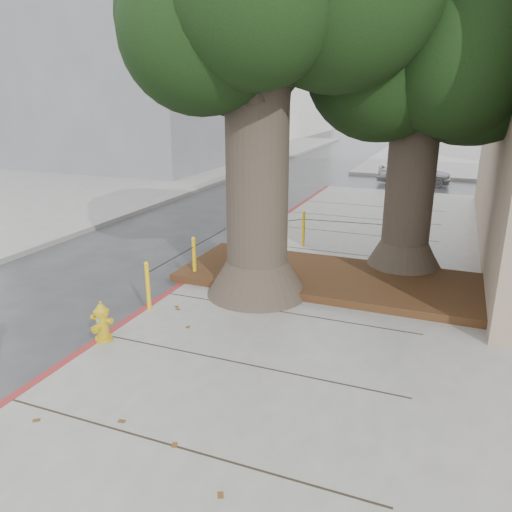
% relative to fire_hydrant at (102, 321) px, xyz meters
% --- Properties ---
extents(ground, '(140.00, 140.00, 0.00)m').
position_rel_fire_hydrant_xyz_m(ground, '(1.90, 0.15, -0.48)').
color(ground, '#28282B').
rests_on(ground, ground).
extents(sidewalk_far, '(16.00, 20.00, 0.15)m').
position_rel_fire_hydrant_xyz_m(sidewalk_far, '(7.90, 30.15, -0.41)').
color(sidewalk_far, slate).
rests_on(sidewalk_far, ground).
extents(sidewalk_opposite, '(14.00, 60.00, 0.15)m').
position_rel_fire_hydrant_xyz_m(sidewalk_opposite, '(-12.10, 10.15, -0.41)').
color(sidewalk_opposite, slate).
rests_on(sidewalk_opposite, ground).
extents(curb_red, '(0.14, 26.00, 0.16)m').
position_rel_fire_hydrant_xyz_m(curb_red, '(-0.10, 2.65, -0.41)').
color(curb_red, maroon).
rests_on(curb_red, ground).
extents(planter_bed, '(6.40, 2.60, 0.16)m').
position_rel_fire_hydrant_xyz_m(planter_bed, '(2.80, 4.05, -0.25)').
color(planter_bed, black).
rests_on(planter_bed, sidewalk_main).
extents(building_far_grey, '(12.00, 16.00, 12.00)m').
position_rel_fire_hydrant_xyz_m(building_far_grey, '(-13.10, 22.15, 5.52)').
color(building_far_grey, slate).
rests_on(building_far_grey, ground).
extents(building_far_white, '(12.00, 18.00, 15.00)m').
position_rel_fire_hydrant_xyz_m(building_far_white, '(-15.10, 45.15, 7.02)').
color(building_far_white, silver).
rests_on(building_far_white, ground).
extents(tree_near, '(4.50, 3.80, 7.68)m').
position_rel_fire_hydrant_xyz_m(tree_near, '(1.93, 2.97, 4.90)').
color(tree_near, '#4C3F33').
rests_on(tree_near, sidewalk_main).
extents(tree_far, '(4.50, 3.80, 7.17)m').
position_rel_fire_hydrant_xyz_m(tree_far, '(4.54, 5.47, 4.53)').
color(tree_far, '#4C3F33').
rests_on(tree_far, sidewalk_main).
extents(bollard_ring, '(3.79, 5.39, 0.95)m').
position_rel_fire_hydrant_xyz_m(bollard_ring, '(1.03, 4.53, 0.18)').
color(bollard_ring, '#EEB60D').
rests_on(bollard_ring, sidewalk_main).
extents(fire_hydrant, '(0.36, 0.32, 0.69)m').
position_rel_fire_hydrant_xyz_m(fire_hydrant, '(0.00, 0.00, 0.00)').
color(fire_hydrant, gold).
rests_on(fire_hydrant, sidewalk_main).
extents(car_silver, '(3.37, 1.55, 1.12)m').
position_rel_fire_hydrant_xyz_m(car_silver, '(3.30, 18.28, 0.08)').
color(car_silver, '#9E9EA3').
rests_on(car_silver, ground).
extents(car_dark, '(1.55, 3.79, 1.10)m').
position_rel_fire_hydrant_xyz_m(car_dark, '(-9.90, 18.41, 0.07)').
color(car_dark, black).
rests_on(car_dark, ground).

